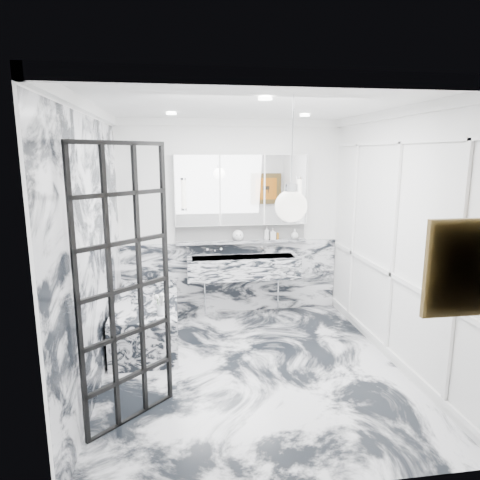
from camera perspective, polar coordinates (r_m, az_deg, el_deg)
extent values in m
plane|color=silver|center=(4.95, 1.52, -16.59)|extent=(3.60, 3.60, 0.00)
plane|color=white|center=(4.40, 1.72, 17.64)|extent=(3.60, 3.60, 0.00)
plane|color=white|center=(6.22, -1.26, 2.87)|extent=(3.60, 0.00, 3.60)
plane|color=white|center=(2.77, 8.12, -8.12)|extent=(3.60, 0.00, 3.60)
plane|color=white|center=(4.48, -18.99, -1.10)|extent=(0.00, 3.60, 3.60)
plane|color=white|center=(4.99, 20.01, 0.07)|extent=(0.00, 3.60, 3.60)
cube|color=silver|center=(6.38, -1.20, -4.95)|extent=(3.18, 0.05, 1.05)
cube|color=silver|center=(4.49, -18.75, -1.85)|extent=(0.02, 3.56, 2.68)
cube|color=white|center=(5.00, 19.73, -1.06)|extent=(0.03, 3.40, 2.30)
imported|color=#8C5919|center=(6.25, 3.58, 0.94)|extent=(0.08, 0.08, 0.20)
imported|color=#4C4C51|center=(6.27, 4.38, 0.84)|extent=(0.08, 0.08, 0.17)
imported|color=silver|center=(6.36, 7.31, 0.78)|extent=(0.14, 0.14, 0.14)
sphere|color=white|center=(6.18, -0.28, 0.62)|extent=(0.16, 0.16, 0.16)
cylinder|color=#8C5919|center=(6.30, 5.05, 0.54)|extent=(0.04, 0.04, 0.10)
cylinder|color=silver|center=(4.94, -10.53, -9.07)|extent=(0.08, 0.08, 0.12)
cube|color=#C66A14|center=(3.30, 28.46, -3.27)|extent=(0.58, 0.06, 0.58)
sphere|color=white|center=(3.30, 6.81, 4.51)|extent=(0.25, 0.25, 0.25)
cube|color=silver|center=(6.14, 0.44, -3.63)|extent=(1.60, 0.45, 0.30)
cube|color=silver|center=(6.22, 0.22, -0.21)|extent=(1.90, 0.14, 0.04)
cube|color=white|center=(6.25, 0.13, 1.11)|extent=(1.90, 0.03, 0.23)
cube|color=white|center=(6.12, 0.21, 6.69)|extent=(1.90, 0.16, 1.00)
cylinder|color=white|center=(5.96, -7.51, 6.09)|extent=(0.07, 0.07, 0.40)
cylinder|color=white|center=(6.20, 7.90, 6.28)|extent=(0.07, 0.07, 0.40)
cube|color=silver|center=(5.60, -12.23, -10.30)|extent=(0.75, 1.65, 0.55)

